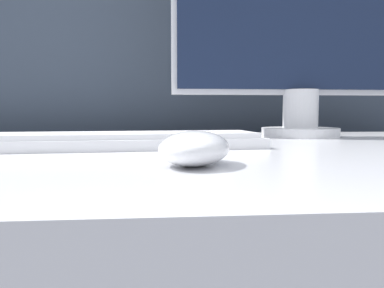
# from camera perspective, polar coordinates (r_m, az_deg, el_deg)

# --- Properties ---
(partition_panel) EXTENTS (5.00, 0.03, 1.31)m
(partition_panel) POSITION_cam_1_polar(r_m,az_deg,el_deg) (1.16, -2.52, -2.96)
(partition_panel) COLOR #333D4C
(partition_panel) RESTS_ON ground_plane
(computer_mouse_near) EXTENTS (0.10, 0.12, 0.04)m
(computer_mouse_near) POSITION_cam_1_polar(r_m,az_deg,el_deg) (0.39, 0.39, -0.64)
(computer_mouse_near) COLOR white
(computer_mouse_near) RESTS_ON desk
(keyboard) EXTENTS (0.43, 0.15, 0.02)m
(keyboard) POSITION_cam_1_polar(r_m,az_deg,el_deg) (0.59, -9.76, 0.52)
(keyboard) COLOR white
(keyboard) RESTS_ON desk
(monitor) EXTENTS (0.59, 0.17, 0.53)m
(monitor) POSITION_cam_1_polar(r_m,az_deg,el_deg) (0.92, 16.50, 18.85)
(monitor) COLOR silver
(monitor) RESTS_ON desk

